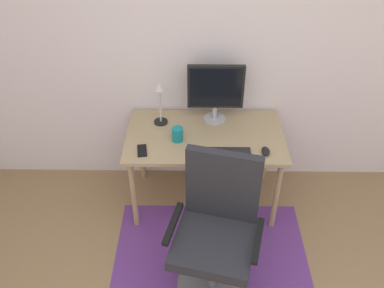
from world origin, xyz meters
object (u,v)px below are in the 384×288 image
(keyboard, at_px, (222,153))
(cell_phone, at_px, (142,151))
(desk, at_px, (205,142))
(office_chair, at_px, (216,238))
(computer_mouse, at_px, (266,151))
(desk_lamp, at_px, (160,99))
(coffee_cup, at_px, (178,134))
(monitor, at_px, (216,89))

(keyboard, height_order, cell_phone, keyboard)
(desk, distance_m, office_chair, 0.84)
(desk, xyz_separation_m, computer_mouse, (0.44, -0.22, 0.09))
(desk_lamp, relative_size, office_chair, 0.34)
(desk, distance_m, computer_mouse, 0.50)
(coffee_cup, bearing_deg, desk, 18.83)
(monitor, bearing_deg, coffee_cup, -135.55)
(keyboard, height_order, desk_lamp, desk_lamp)
(monitor, xyz_separation_m, desk_lamp, (-0.44, -0.05, -0.06))
(keyboard, bearing_deg, desk, 115.67)
(monitor, xyz_separation_m, computer_mouse, (0.36, -0.44, -0.27))
(monitor, relative_size, desk_lamp, 1.33)
(desk_lamp, bearing_deg, keyboard, -40.54)
(coffee_cup, bearing_deg, computer_mouse, -12.91)
(computer_mouse, bearing_deg, desk, 153.30)
(monitor, distance_m, coffee_cup, 0.47)
(desk, bearing_deg, office_chair, -85.50)
(keyboard, bearing_deg, cell_phone, 176.95)
(computer_mouse, relative_size, desk_lamp, 0.28)
(keyboard, xyz_separation_m, cell_phone, (-0.59, 0.03, -0.00))
(desk, xyz_separation_m, cell_phone, (-0.47, -0.21, 0.08))
(keyboard, bearing_deg, desk_lamp, 139.46)
(cell_phone, distance_m, office_chair, 0.85)
(computer_mouse, distance_m, desk_lamp, 0.91)
(keyboard, bearing_deg, office_chair, -95.08)
(desk_lamp, xyz_separation_m, office_chair, (0.42, -0.99, -0.46))
(cell_phone, bearing_deg, coffee_cup, 19.80)
(desk_lamp, bearing_deg, office_chair, -66.86)
(coffee_cup, bearing_deg, office_chair, -69.77)
(computer_mouse, bearing_deg, office_chair, -122.04)
(monitor, height_order, computer_mouse, monitor)
(desk, bearing_deg, computer_mouse, -26.70)
(keyboard, bearing_deg, computer_mouse, 3.60)
(coffee_cup, xyz_separation_m, cell_phone, (-0.26, -0.14, -0.05))
(desk, bearing_deg, cell_phone, -155.83)
(coffee_cup, distance_m, office_chair, 0.85)
(cell_phone, bearing_deg, computer_mouse, -9.12)
(keyboard, relative_size, computer_mouse, 4.13)
(coffee_cup, relative_size, office_chair, 0.10)
(desk, bearing_deg, keyboard, -64.33)
(coffee_cup, bearing_deg, keyboard, -27.38)
(coffee_cup, height_order, office_chair, office_chair)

